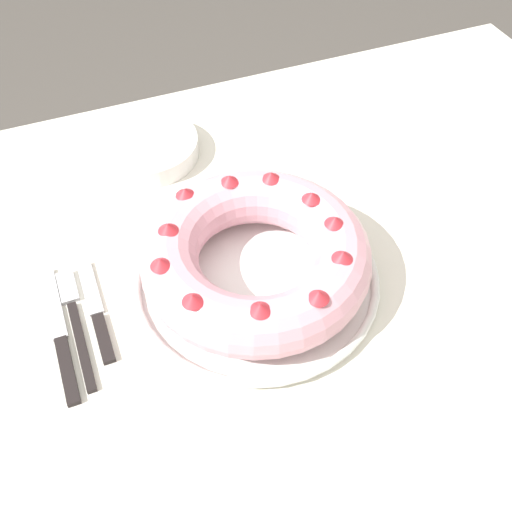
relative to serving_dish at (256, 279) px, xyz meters
name	(u,v)px	position (x,y,z in m)	size (l,w,h in m)	color
ground_plane	(264,485)	(0.01, -0.02, -0.76)	(8.00, 8.00, 0.00)	#4C4742
dining_table	(268,323)	(0.01, -0.02, -0.09)	(1.47, 1.01, 0.75)	silver
serving_dish	(256,279)	(0.00, 0.00, 0.00)	(0.34, 0.34, 0.02)	white
bundt_cake	(256,256)	(0.00, 0.00, 0.05)	(0.31, 0.31, 0.09)	#E09EAD
fork	(75,318)	(-0.25, 0.03, -0.01)	(0.02, 0.20, 0.01)	black
serving_knife	(61,341)	(-0.27, 0.00, -0.01)	(0.02, 0.22, 0.01)	black
cake_knife	(97,316)	(-0.22, 0.02, -0.01)	(0.02, 0.17, 0.01)	black
side_bowl	(146,147)	(-0.07, 0.33, 0.01)	(0.18, 0.18, 0.03)	white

